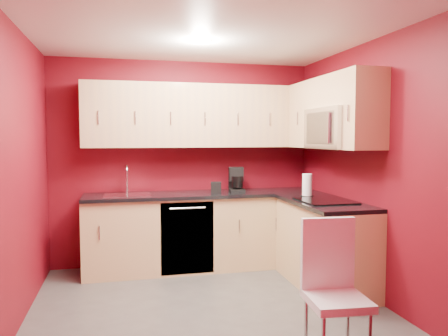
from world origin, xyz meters
name	(u,v)px	position (x,y,z in m)	size (l,w,h in m)	color
floor	(208,306)	(0.00, 0.00, 0.00)	(3.20, 3.20, 0.00)	#4C4A47
ceiling	(207,33)	(0.00, 0.00, 2.50)	(3.20, 3.20, 0.00)	white
wall_back	(184,163)	(0.00, 1.50, 1.25)	(3.20, 3.20, 0.00)	maroon
wall_front	(257,192)	(0.00, -1.50, 1.25)	(3.20, 3.20, 0.00)	maroon
wall_left	(18,176)	(-1.60, 0.00, 1.25)	(3.00, 3.00, 0.00)	maroon
wall_right	(365,169)	(1.60, 0.00, 1.25)	(3.00, 3.00, 0.00)	maroon
base_cabinets_back	(204,232)	(0.20, 1.20, 0.43)	(2.80, 0.60, 0.87)	tan
base_cabinets_right	(324,245)	(1.30, 0.25, 0.43)	(0.60, 1.30, 0.87)	tan
countertop_back	(205,194)	(0.20, 1.19, 0.89)	(2.80, 0.63, 0.04)	black
countertop_right	(324,203)	(1.29, 0.23, 0.89)	(0.63, 1.27, 0.04)	black
upper_cabinets_back	(202,116)	(0.20, 1.32, 1.83)	(2.80, 0.35, 0.75)	tan
upper_cabinets_right	(329,108)	(1.42, 0.44, 1.89)	(0.35, 1.55, 0.75)	tan
microwave	(337,128)	(1.39, 0.20, 1.66)	(0.42, 0.76, 0.42)	silver
cooktop	(325,201)	(1.28, 0.20, 0.92)	(0.50, 0.55, 0.01)	black
sink	(127,192)	(-0.70, 1.20, 0.94)	(0.52, 0.42, 0.35)	silver
dishwasher_front	(187,238)	(-0.05, 0.91, 0.43)	(0.60, 0.02, 0.82)	black
downlight	(201,42)	(0.00, 0.30, 2.48)	(0.20, 0.20, 0.01)	white
coffee_maker	(237,179)	(0.61, 1.23, 1.06)	(0.18, 0.23, 0.29)	black
napkin_holder	(216,188)	(0.33, 1.12, 0.98)	(0.12, 0.12, 0.13)	black
paper_towel	(307,185)	(1.26, 0.60, 1.04)	(0.14, 0.14, 0.25)	white
dining_chair	(337,293)	(0.68, -1.20, 0.49)	(0.40, 0.42, 0.99)	silver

